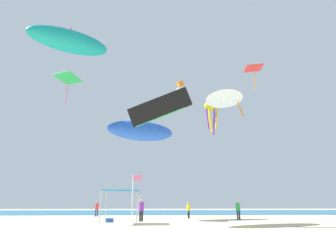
{
  "coord_description": "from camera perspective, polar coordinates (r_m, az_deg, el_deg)",
  "views": [
    {
      "loc": [
        -1.5,
        -20.98,
        1.52
      ],
      "look_at": [
        0.12,
        8.45,
        10.25
      ],
      "focal_mm": 31.65,
      "sensor_mm": 36.0,
      "label": 1
    }
  ],
  "objects": [
    {
      "name": "ocean_strip",
      "position": [
        51.25,
        -1.55,
        -18.17
      ],
      "size": [
        110.0,
        24.97,
        0.03
      ],
      "primitive_type": "cube",
      "color": "#1E6B93",
      "rests_on": "ground"
    },
    {
      "name": "canopy_tent",
      "position": [
        23.85,
        -9.0,
        -14.49
      ],
      "size": [
        2.65,
        2.9,
        2.42
      ],
      "color": "#B2B2B7",
      "rests_on": "ground"
    },
    {
      "name": "person_leftmost",
      "position": [
        26.3,
        -5.16,
        -17.43
      ],
      "size": [
        0.43,
        0.44,
        1.81
      ],
      "rotation": [
        0.0,
        0.0,
        4.18
      ],
      "color": "black",
      "rests_on": "ground"
    },
    {
      "name": "kite_parafoil_black",
      "position": [
        24.17,
        -1.61,
        1.43
      ],
      "size": [
        5.35,
        1.25,
        3.26
      ],
      "rotation": [
        0.0,
        0.0,
        2.96
      ],
      "color": "black"
    },
    {
      "name": "cooler_box",
      "position": [
        25.55,
        -11.13,
        -19.23
      ],
      "size": [
        0.57,
        0.37,
        0.35
      ],
      "color": "blue",
      "rests_on": "ground"
    },
    {
      "name": "kite_inflatable_blue",
      "position": [
        32.43,
        -5.24,
        -3.01
      ],
      "size": [
        7.85,
        4.96,
        2.97
      ],
      "rotation": [
        0.0,
        0.0,
        3.49
      ],
      "color": "blue"
    },
    {
      "name": "ground",
      "position": [
        21.09,
        1.0,
        -20.77
      ],
      "size": [
        110.0,
        110.0,
        0.1
      ],
      "primitive_type": "cube",
      "color": "beige"
    },
    {
      "name": "person_near_tent",
      "position": [
        36.09,
        -13.53,
        -16.92
      ],
      "size": [
        0.4,
        0.4,
        1.67
      ],
      "rotation": [
        0.0,
        0.0,
        5.71
      ],
      "color": "#33384C",
      "rests_on": "ground"
    },
    {
      "name": "kite_diamond_red",
      "position": [
        32.62,
        16.15,
        8.45
      ],
      "size": [
        1.96,
        1.96,
        2.5
      ],
      "rotation": [
        0.0,
        0.0,
        1.46
      ],
      "color": "red"
    },
    {
      "name": "kite_octopus_yellow",
      "position": [
        49.54,
        8.4,
        1.44
      ],
      "size": [
        3.16,
        3.16,
        5.63
      ],
      "rotation": [
        0.0,
        0.0,
        2.01
      ],
      "color": "yellow"
    },
    {
      "name": "kite_diamond_green",
      "position": [
        36.38,
        -18.75,
        6.5
      ],
      "size": [
        3.27,
        3.26,
        3.48
      ],
      "rotation": [
        0.0,
        0.0,
        2.63
      ],
      "color": "green"
    },
    {
      "name": "banner_flag",
      "position": [
        19.91,
        -6.64,
        -15.06
      ],
      "size": [
        0.61,
        0.06,
        3.25
      ],
      "color": "silver",
      "rests_on": "ground"
    },
    {
      "name": "kite_box_orange",
      "position": [
        50.02,
        2.38,
        5.41
      ],
      "size": [
        1.29,
        1.16,
        2.1
      ],
      "rotation": [
        0.0,
        0.0,
        1.87
      ],
      "color": "orange"
    },
    {
      "name": "person_rightmost",
      "position": [
        29.41,
        13.34,
        -17.06
      ],
      "size": [
        0.41,
        0.41,
        1.73
      ],
      "rotation": [
        0.0,
        0.0,
        0.69
      ],
      "color": "#33384C",
      "rests_on": "ground"
    },
    {
      "name": "kite_inflatable_teal",
      "position": [
        32.99,
        -18.56,
        13.41
      ],
      "size": [
        8.37,
        5.97,
        2.98
      ],
      "rotation": [
        0.0,
        0.0,
        0.48
      ],
      "color": "teal"
    },
    {
      "name": "kite_delta_white",
      "position": [
        36.89,
        10.73,
        3.55
      ],
      "size": [
        4.62,
        4.69,
        3.75
      ],
      "rotation": [
        0.0,
        0.0,
        3.18
      ],
      "color": "white"
    },
    {
      "name": "person_central",
      "position": [
        31.23,
        3.97,
        -17.55
      ],
      "size": [
        0.37,
        0.4,
        1.57
      ],
      "rotation": [
        0.0,
        0.0,
        1.22
      ],
      "color": "black",
      "rests_on": "ground"
    }
  ]
}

